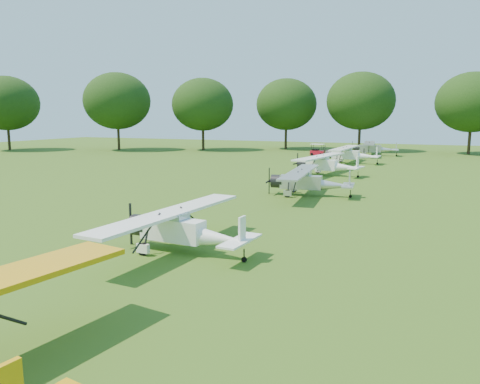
# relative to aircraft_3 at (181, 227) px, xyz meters

# --- Properties ---
(ground) EXTENTS (160.00, 160.00, 0.00)m
(ground) POSITION_rel_aircraft_3_xyz_m (-0.37, 5.69, -1.11)
(ground) COLOR #325214
(ground) RESTS_ON ground
(tree_belt) EXTENTS (137.36, 130.27, 14.52)m
(tree_belt) POSITION_rel_aircraft_3_xyz_m (3.20, 5.86, 6.92)
(tree_belt) COLOR #312213
(tree_belt) RESTS_ON ground
(aircraft_3) EXTENTS (6.05, 9.64, 1.90)m
(aircraft_3) POSITION_rel_aircraft_3_xyz_m (0.00, 0.00, 0.00)
(aircraft_3) COLOR white
(aircraft_3) RESTS_ON ground
(aircraft_4) EXTENTS (6.28, 9.99, 1.96)m
(aircraft_4) POSITION_rel_aircraft_3_xyz_m (1.17, 16.07, 0.04)
(aircraft_4) COLOR silver
(aircraft_4) RESTS_ON ground
(aircraft_5) EXTENTS (6.63, 10.51, 2.06)m
(aircraft_5) POSITION_rel_aircraft_3_xyz_m (-0.27, 28.26, 0.10)
(aircraft_5) COLOR white
(aircraft_5) RESTS_ON ground
(aircraft_6) EXTENTS (6.76, 10.75, 2.12)m
(aircraft_6) POSITION_rel_aircraft_3_xyz_m (-0.23, 41.01, 0.13)
(aircraft_6) COLOR white
(aircraft_6) RESTS_ON ground
(aircraft_7) EXTENTS (6.66, 10.58, 2.08)m
(aircraft_7) POSITION_rel_aircraft_3_xyz_m (0.96, 53.65, 0.11)
(aircraft_7) COLOR silver
(aircraft_7) RESTS_ON ground
(golf_cart) EXTENTS (2.05, 1.34, 1.68)m
(golf_cart) POSITION_rel_aircraft_3_xyz_m (-6.68, 50.89, -0.54)
(golf_cart) COLOR red
(golf_cart) RESTS_ON ground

